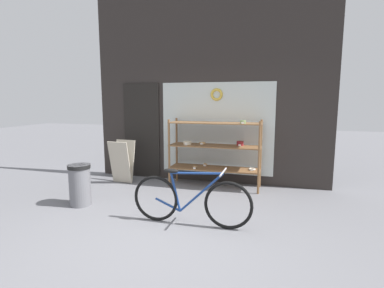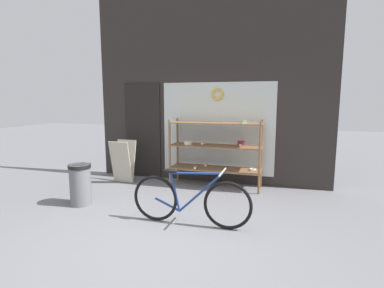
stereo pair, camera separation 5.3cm
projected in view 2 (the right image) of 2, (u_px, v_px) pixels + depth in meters
name	position (u px, v px, depth m)	size (l,w,h in m)	color
ground_plane	(157.00, 236.00, 3.87)	(30.00, 30.00, 0.00)	slate
storefront_facade	(207.00, 91.00, 6.23)	(4.99, 0.13, 3.98)	#2D2826
display_case	(216.00, 147.00, 5.94)	(1.81, 0.51, 1.36)	brown
bicycle	(190.00, 200.00, 4.18)	(1.72, 0.46, 0.80)	black
sandwich_board	(123.00, 162.00, 6.32)	(0.46, 0.40, 0.89)	#B2A893
trash_bin	(80.00, 183.00, 4.98)	(0.36, 0.36, 0.69)	slate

